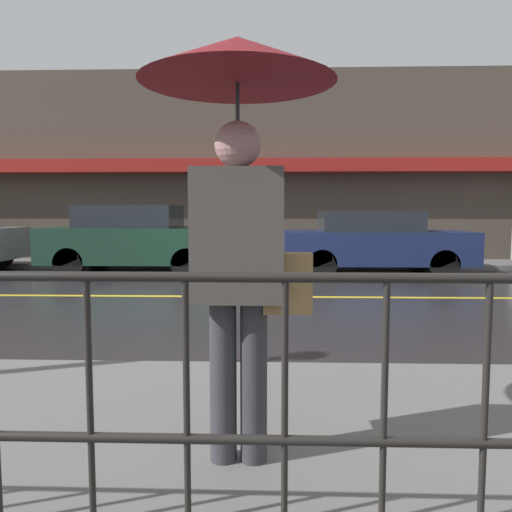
{
  "coord_description": "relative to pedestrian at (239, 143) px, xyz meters",
  "views": [
    {
      "loc": [
        0.98,
        -8.04,
        1.38
      ],
      "look_at": [
        0.8,
        -2.56,
        0.9
      ],
      "focal_mm": 35.0,
      "sensor_mm": 36.0,
      "label": 1
    }
  ],
  "objects": [
    {
      "name": "lane_marking",
      "position": [
        -0.82,
        5.59,
        -1.71
      ],
      "size": [
        25.2,
        0.12,
        0.01
      ],
      "color": "gold",
      "rests_on": "ground_plane"
    },
    {
      "name": "car_navy",
      "position": [
        2.38,
        8.58,
        -0.99
      ],
      "size": [
        3.99,
        1.83,
        1.4
      ],
      "color": "#19234C",
      "rests_on": "ground_plane"
    },
    {
      "name": "car_dark_green",
      "position": [
        -2.87,
        8.58,
        -0.93
      ],
      "size": [
        3.97,
        1.91,
        1.53
      ],
      "color": "#193828",
      "rests_on": "ground_plane"
    },
    {
      "name": "building_storefront",
      "position": [
        -0.82,
        11.24,
        0.88
      ],
      "size": [
        28.0,
        0.85,
        5.19
      ],
      "color": "#4C4238",
      "rests_on": "ground_plane"
    },
    {
      "name": "sidewalk_near",
      "position": [
        -0.82,
        0.33,
        -1.65
      ],
      "size": [
        28.0,
        2.69,
        0.11
      ],
      "color": "#60605E",
      "rests_on": "ground_plane"
    },
    {
      "name": "ground_plane",
      "position": [
        -0.82,
        5.59,
        -1.71
      ],
      "size": [
        80.0,
        80.0,
        0.0
      ],
      "primitive_type": "plane",
      "color": "#262628"
    },
    {
      "name": "sidewalk_far",
      "position": [
        -0.82,
        10.32,
        -1.65
      ],
      "size": [
        28.0,
        1.6,
        0.11
      ],
      "color": "#60605E",
      "rests_on": "ground_plane"
    },
    {
      "name": "pedestrian",
      "position": [
        0.0,
        0.0,
        0.0
      ],
      "size": [
        0.95,
        0.95,
        2.1
      ],
      "color": "#333338",
      "rests_on": "sidewalk_near"
    }
  ]
}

